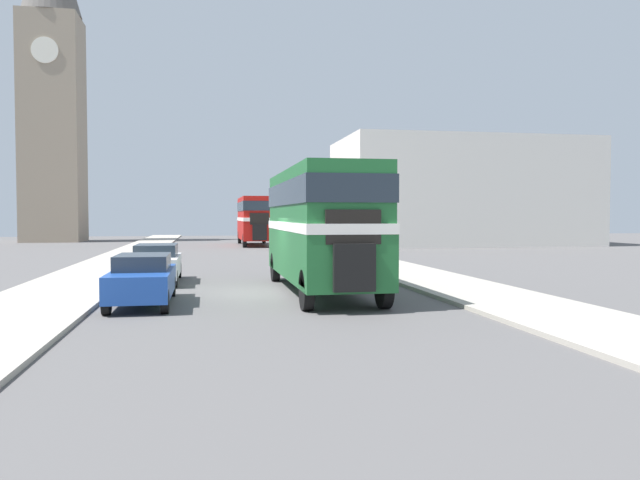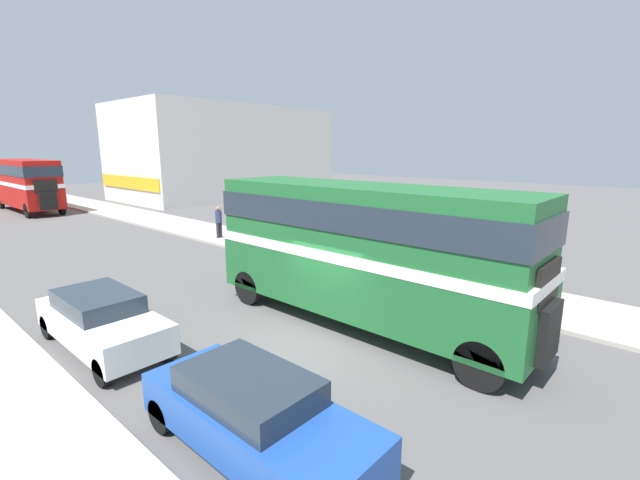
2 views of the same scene
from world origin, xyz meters
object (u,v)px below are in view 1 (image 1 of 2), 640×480
Objects in this scene: church_tower at (52,73)px; car_parked_near at (143,279)px; pedestrian_walking at (353,242)px; bus_distant at (255,217)px; double_decker_bus at (320,220)px; car_parked_mid at (156,263)px.

car_parked_near is at bearing -74.59° from church_tower.
bus_distant is at bearing 100.41° from pedestrian_walking.
pedestrian_walking is (3.80, -20.66, -1.36)m from bus_distant.
church_tower reaches higher than double_decker_bus.
church_tower is at bearing 112.36° from double_decker_bus.
car_parked_near is 51.01m from church_tower.
double_decker_bus reaches higher than car_parked_near.
double_decker_bus is 6.12m from car_parked_near.
pedestrian_walking reaches higher than car_parked_near.
car_parked_near is 2.54× the size of pedestrian_walking.
pedestrian_walking is (9.87, 8.96, 0.35)m from car_parked_mid.
pedestrian_walking reaches higher than car_parked_mid.
car_parked_mid is at bearing 90.62° from car_parked_near.
bus_distant is 2.18× the size of car_parked_near.
church_tower is (-12.83, 40.81, 15.73)m from car_parked_mid.
bus_distant is 5.54× the size of pedestrian_walking.
church_tower is at bearing 149.36° from bus_distant.
double_decker_bus is 33.68m from bus_distant.
double_decker_bus is 13.76m from pedestrian_walking.
car_parked_mid is 0.14× the size of church_tower.
double_decker_bus is 1.01× the size of bus_distant.
car_parked_mid is at bearing -137.75° from pedestrian_walking.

